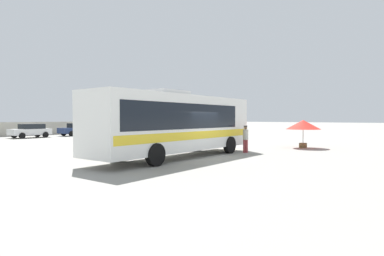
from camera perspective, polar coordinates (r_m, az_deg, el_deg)
ground_plane at (r=24.99m, az=-16.98°, el=-3.27°), size 300.00×300.00×0.00m
coach_bus_white_yellow at (r=17.46m, az=-2.76°, el=1.01°), size 11.33×2.97×3.62m
attendant_by_bus_door at (r=20.27m, az=9.49°, el=-1.64°), size 0.46×0.46×1.70m
vendor_umbrella_near_gate_red at (r=24.53m, az=19.16°, el=0.51°), size 2.45×2.45×2.03m
parked_car_third_white at (r=39.43m, az=-26.78°, el=-0.39°), size 4.19×2.10×1.52m
parked_car_rightmost_dark_blue at (r=42.07m, az=-19.53°, el=-0.17°), size 4.56×2.02×1.53m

